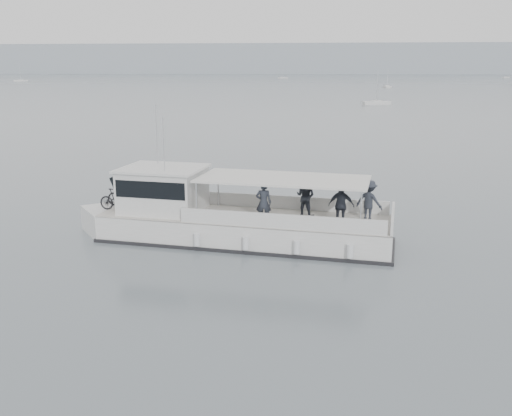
# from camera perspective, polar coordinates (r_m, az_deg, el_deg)

# --- Properties ---
(ground) EXTENTS (1400.00, 1400.00, 0.00)m
(ground) POSITION_cam_1_polar(r_m,az_deg,el_deg) (28.12, 5.46, -2.21)
(ground) COLOR slate
(ground) RESTS_ON ground
(headland) EXTENTS (1400.00, 90.00, 28.00)m
(headland) POSITION_cam_1_polar(r_m,az_deg,el_deg) (587.03, 6.23, 14.58)
(headland) COLOR #939EA8
(headland) RESTS_ON ground
(tour_boat) EXTENTS (15.14, 5.48, 6.30)m
(tour_boat) POSITION_cam_1_polar(r_m,az_deg,el_deg) (26.28, -3.86, -1.00)
(tour_boat) COLOR silver
(tour_boat) RESTS_ON ground
(moored_fleet) EXTENTS (433.97, 272.61, 11.36)m
(moored_fleet) POSITION_cam_1_polar(r_m,az_deg,el_deg) (276.45, -1.70, 12.50)
(moored_fleet) COLOR silver
(moored_fleet) RESTS_ON ground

